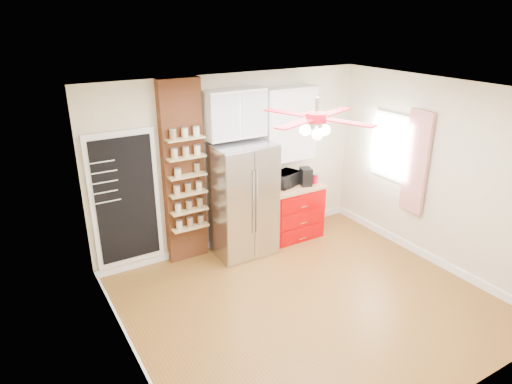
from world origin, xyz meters
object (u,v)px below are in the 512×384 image
ceiling_fan (316,118)px  coffee_maker (306,177)px  canister_left (315,179)px  pantry_jar_oats (178,173)px  fridge (242,200)px  red_cabinet (292,211)px  toaster_oven (286,179)px

ceiling_fan → coffee_maker: ceiling_fan is taller
canister_left → pantry_jar_oats: size_ratio=1.32×
coffee_maker → fridge: bearing=-165.0°
red_cabinet → coffee_maker: (0.18, -0.09, 0.59)m
toaster_oven → canister_left: (0.49, -0.14, -0.04)m
red_cabinet → pantry_jar_oats: (-1.91, 0.08, 0.98)m
toaster_oven → pantry_jar_oats: 1.85m
red_cabinet → ceiling_fan: 2.75m
canister_left → pantry_jar_oats: 2.34m
toaster_oven → coffee_maker: 0.33m
coffee_maker → ceiling_fan: bearing=-107.6°
ceiling_fan → pantry_jar_oats: bearing=119.4°
coffee_maker → toaster_oven: bearing=172.3°
ceiling_fan → toaster_oven: (0.80, 1.72, -1.41)m
pantry_jar_oats → canister_left: bearing=-4.4°
coffee_maker → pantry_jar_oats: pantry_jar_oats is taller
fridge → ceiling_fan: 2.25m
fridge → toaster_oven: (0.85, 0.09, 0.14)m
ceiling_fan → canister_left: size_ratio=9.24×
red_cabinet → coffee_maker: 0.63m
toaster_oven → pantry_jar_oats: size_ratio=3.70×
canister_left → fridge: bearing=178.2°
toaster_oven → coffee_maker: bearing=-44.6°
toaster_oven → canister_left: toaster_oven is taller
ceiling_fan → toaster_oven: bearing=65.0°
ceiling_fan → pantry_jar_oats: ceiling_fan is taller
pantry_jar_oats → red_cabinet: bearing=-2.5°
ceiling_fan → pantry_jar_oats: size_ratio=12.15×
fridge → canister_left: bearing=-1.8°
fridge → red_cabinet: (0.97, 0.05, -0.42)m
coffee_maker → canister_left: (0.19, 0.00, -0.07)m
canister_left → red_cabinet: bearing=166.1°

